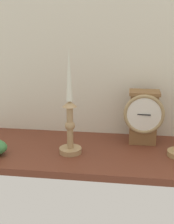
# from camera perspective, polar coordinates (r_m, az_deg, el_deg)

# --- Properties ---
(ground_plane) EXTENTS (1.00, 0.36, 0.02)m
(ground_plane) POSITION_cam_1_polar(r_m,az_deg,el_deg) (1.11, 1.88, -7.62)
(ground_plane) COLOR brown
(back_wall) EXTENTS (1.20, 0.02, 0.65)m
(back_wall) POSITION_cam_1_polar(r_m,az_deg,el_deg) (1.20, 2.98, 11.01)
(back_wall) COLOR silver
(back_wall) RESTS_ON ground_plane
(mantel_clock) EXTENTS (0.15, 0.09, 0.20)m
(mantel_clock) POSITION_cam_1_polar(r_m,az_deg,el_deg) (1.15, 10.39, -0.78)
(mantel_clock) COLOR brown
(mantel_clock) RESTS_ON ground_plane
(candlestick_tall_left) EXTENTS (0.08, 0.08, 0.37)m
(candlestick_tall_left) POSITION_cam_1_polar(r_m,az_deg,el_deg) (1.04, -3.19, -1.18)
(candlestick_tall_left) COLOR #A58359
(candlestick_tall_left) RESTS_ON ground_plane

